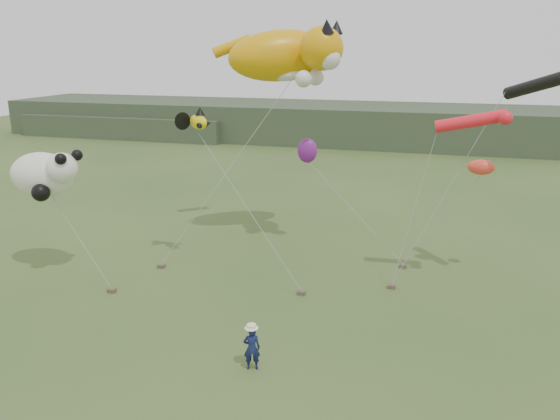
% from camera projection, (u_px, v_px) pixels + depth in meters
% --- Properties ---
extents(ground, '(120.00, 120.00, 0.00)m').
position_uv_depth(ground, '(264.00, 343.00, 19.10)').
color(ground, '#385123').
rests_on(ground, ground).
extents(headland, '(90.00, 13.00, 4.00)m').
position_uv_depth(headland, '(359.00, 125.00, 60.59)').
color(headland, '#2D3D28').
rests_on(headland, ground).
extents(festival_attendant, '(0.63, 0.52, 1.48)m').
position_uv_depth(festival_attendant, '(252.00, 348.00, 17.39)').
color(festival_attendant, '#121A43').
rests_on(festival_attendant, ground).
extents(sandbag_anchors, '(12.01, 6.47, 0.16)m').
position_uv_depth(sandbag_anchors, '(274.00, 280.00, 24.19)').
color(sandbag_anchors, brown).
rests_on(sandbag_anchors, ground).
extents(cat_kite, '(7.29, 5.16, 3.10)m').
position_uv_depth(cat_kite, '(290.00, 55.00, 26.68)').
color(cat_kite, '#DD9707').
rests_on(cat_kite, ground).
extents(fish_kite, '(2.20, 1.46, 1.06)m').
position_uv_depth(fish_kite, '(192.00, 121.00, 24.43)').
color(fish_kite, yellow).
rests_on(fish_kite, ground).
extents(tube_kites, '(5.24, 2.83, 2.55)m').
position_uv_depth(tube_kites, '(509.00, 103.00, 21.62)').
color(tube_kites, black).
rests_on(tube_kites, ground).
extents(panda_kite, '(3.53, 2.28, 2.20)m').
position_uv_depth(panda_kite, '(45.00, 174.00, 24.10)').
color(panda_kite, white).
rests_on(panda_kite, ground).
extents(misc_kites, '(9.28, 2.33, 1.23)m').
position_uv_depth(misc_kites, '(368.00, 157.00, 26.09)').
color(misc_kites, '#F53F2B').
rests_on(misc_kites, ground).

